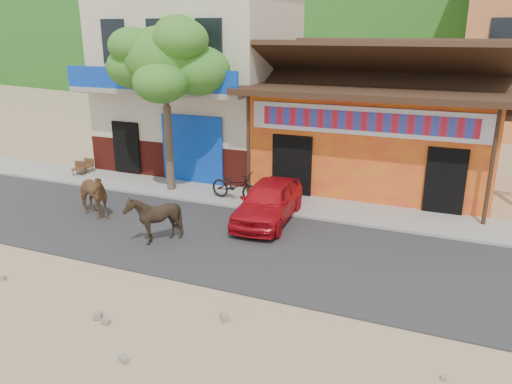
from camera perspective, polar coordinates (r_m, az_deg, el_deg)
ground at (r=11.61m, az=-5.32°, el=-10.92°), size 120.00×120.00×0.00m
road at (r=13.62m, az=-0.41°, el=-6.19°), size 60.00×5.00×0.04m
sidewalk at (r=16.65m, az=4.29°, el=-1.48°), size 60.00×2.00×0.12m
dance_club at (r=19.52m, az=13.80°, el=6.25°), size 8.00×6.00×3.60m
cafe_building at (r=21.68m, az=-6.22°, el=12.34°), size 7.00×6.00×7.00m
tree at (r=17.68m, az=-10.17°, el=9.66°), size 3.00×3.00×6.00m
cow_tan at (r=16.27m, az=-18.41°, el=-0.28°), size 1.85×1.27×1.43m
cow_dark at (r=13.82m, az=-11.61°, el=-2.96°), size 1.45×1.34×1.40m
red_car at (r=15.11m, az=1.42°, el=-1.06°), size 1.72×3.77×1.26m
scooter at (r=16.78m, az=-2.40°, el=0.69°), size 1.95×0.95×0.98m
cafe_chair_left at (r=21.29m, az=-18.92°, el=3.47°), size 0.46×0.46×0.99m
cafe_chair_right at (r=21.00m, az=-19.65°, el=3.14°), size 0.56×0.56×0.95m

